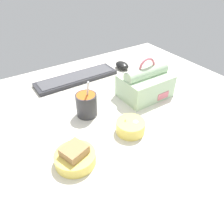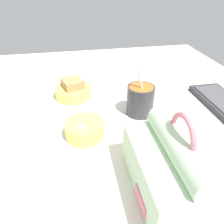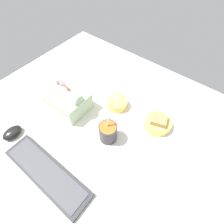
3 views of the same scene
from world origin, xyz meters
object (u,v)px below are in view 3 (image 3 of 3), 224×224
object	(u,v)px
lunch_bag	(67,99)
bento_bowl_snacks	(117,103)
keyboard	(47,173)
soup_cup	(108,132)
bento_bowl_sandwich	(158,123)
computer_mouse	(12,133)

from	to	relation	value
lunch_bag	bento_bowl_snacks	xyz separation A→B (cm)	(-19.89, -15.77, -3.65)
lunch_bag	bento_bowl_snacks	world-z (taller)	lunch_bag
keyboard	bento_bowl_snacks	size ratio (longest dim) A/B	4.00
soup_cup	bento_bowl_sandwich	distance (cm)	24.51
bento_bowl_sandwich	bento_bowl_snacks	xyz separation A→B (cm)	(22.61, 2.08, -0.04)
keyboard	soup_cup	distance (cm)	29.86
bento_bowl_snacks	bento_bowl_sandwich	bearing A→B (deg)	-174.73
bento_bowl_sandwich	computer_mouse	size ratio (longest dim) A/B	1.41
keyboard	computer_mouse	xyz separation A→B (cm)	(26.57, -2.02, 0.83)
lunch_bag	bento_bowl_sandwich	distance (cm)	46.24
bento_bowl_snacks	computer_mouse	world-z (taller)	bento_bowl_snacks
soup_cup	computer_mouse	bearing A→B (deg)	36.28
soup_cup	computer_mouse	size ratio (longest dim) A/B	1.71
computer_mouse	bento_bowl_sandwich	bearing A→B (deg)	-137.68
keyboard	lunch_bag	world-z (taller)	lunch_bag
soup_cup	bento_bowl_sandwich	xyz separation A→B (cm)	(-14.57, -19.56, -2.44)
lunch_bag	computer_mouse	size ratio (longest dim) A/B	2.36
lunch_bag	bento_bowl_snacks	size ratio (longest dim) A/B	2.05
keyboard	bento_bowl_sandwich	xyz separation A→B (cm)	(-23.65, -47.75, 1.37)
bento_bowl_sandwich	computer_mouse	world-z (taller)	bento_bowl_sandwich
keyboard	bento_bowl_snacks	world-z (taller)	bento_bowl_snacks
bento_bowl_sandwich	lunch_bag	bearing A→B (deg)	22.78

